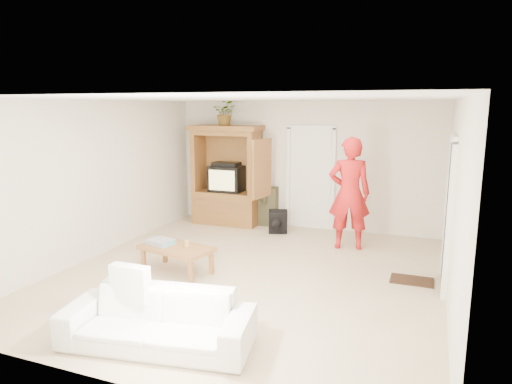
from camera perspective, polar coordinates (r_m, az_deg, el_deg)
floor at (r=7.00m, az=-0.81°, el=-10.23°), size 6.00×6.00×0.00m
ceiling at (r=6.54m, az=-0.87°, el=11.58°), size 6.00×6.00×0.00m
wall_back at (r=9.46m, az=6.02°, el=3.36°), size 5.50×0.00×5.50m
wall_front at (r=4.10m, az=-16.90°, el=-6.81°), size 5.50×0.00×5.50m
wall_left at (r=8.08m, az=-19.24°, el=1.56°), size 0.00×6.00×6.00m
wall_right at (r=6.18m, az=23.52°, el=-1.40°), size 0.00×6.00×6.00m
armoire at (r=9.74m, az=-3.55°, el=1.29°), size 1.82×1.14×2.10m
door_back at (r=9.43m, az=6.81°, el=1.61°), size 0.85×0.05×2.04m
doorway_right at (r=6.82m, az=22.97°, el=-2.69°), size 0.05×0.90×2.04m
framed_picture at (r=8.01m, az=23.08°, el=3.40°), size 0.03×0.60×0.48m
doormat at (r=7.11m, az=18.89°, el=-10.40°), size 0.60×0.40×0.02m
plant at (r=9.59m, az=-3.86°, el=9.83°), size 0.52×0.47×0.51m
man at (r=8.14m, az=11.59°, el=-0.18°), size 0.81×0.62×1.99m
sofa at (r=5.08m, az=-12.21°, el=-15.33°), size 2.09×1.09×0.58m
coffee_table at (r=7.06m, az=-9.89°, el=-7.12°), size 1.21×0.83×0.41m
towel at (r=7.18m, az=-11.85°, el=-6.11°), size 0.44×0.36×0.08m
candle at (r=7.00m, az=-8.63°, el=-6.36°), size 0.08×0.08×0.10m
backpack_black at (r=9.09m, az=2.77°, el=-3.79°), size 0.42×0.32×0.45m
backpack_olive at (r=9.70m, az=1.39°, el=-1.75°), size 0.45×0.34×0.82m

